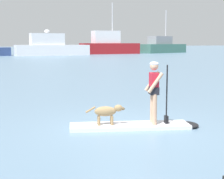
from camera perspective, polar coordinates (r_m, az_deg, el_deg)
ground_plane at (r=9.30m, az=2.90°, el=-6.23°), size 400.00×400.00×0.00m
paddleboard at (r=9.32m, az=4.29°, el=-5.89°), size 3.45×1.96×0.10m
person_paddler at (r=9.22m, az=6.90°, el=0.22°), size 0.68×0.59×1.64m
dog at (r=9.13m, az=-0.79°, el=-3.62°), size 0.98×0.46×0.52m
moored_boat_starboard at (r=62.24m, az=-9.84°, el=6.79°), size 12.95×3.12×4.47m
moored_boat_far_starboard at (r=70.41m, az=-0.54°, el=7.20°), size 12.04×4.59×10.06m
moored_boat_port at (r=78.43m, az=8.21°, el=6.93°), size 12.30×6.07×9.24m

